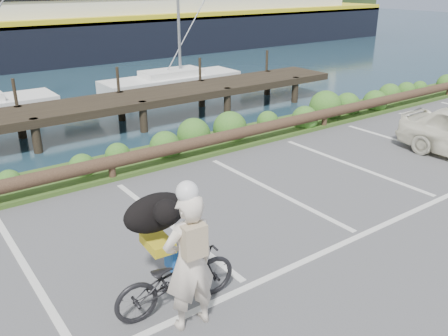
{
  "coord_description": "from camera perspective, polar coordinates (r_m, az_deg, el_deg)",
  "views": [
    {
      "loc": [
        -3.82,
        -4.99,
        4.32
      ],
      "look_at": [
        0.9,
        1.5,
        1.1
      ],
      "focal_mm": 38.0,
      "sensor_mm": 36.0,
      "label": 1
    }
  ],
  "objects": [
    {
      "name": "log_rail",
      "position": [
        11.19,
        -13.21,
        -1.46
      ],
      "size": [
        32.0,
        0.3,
        0.6
      ],
      "primitive_type": null,
      "color": "#443021",
      "rests_on": "ground"
    },
    {
      "name": "bicycle",
      "position": [
        6.74,
        -5.8,
        -13.03
      ],
      "size": [
        1.85,
        0.76,
        0.95
      ],
      "primitive_type": "imported",
      "rotation": [
        0.0,
        0.0,
        1.5
      ],
      "color": "black",
      "rests_on": "ground"
    },
    {
      "name": "ground",
      "position": [
        7.63,
        1.16,
        -12.63
      ],
      "size": [
        72.0,
        72.0,
        0.0
      ],
      "primitive_type": "plane",
      "color": "#4D4D50"
    },
    {
      "name": "dog",
      "position": [
        6.81,
        -8.22,
        -5.34
      ],
      "size": [
        0.55,
        1.01,
        0.56
      ],
      "primitive_type": "ellipsoid",
      "rotation": [
        0.0,
        0.0,
        1.5
      ],
      "color": "black",
      "rests_on": "bicycle"
    },
    {
      "name": "vegetation_strip",
      "position": [
        11.78,
        -14.59,
        -0.14
      ],
      "size": [
        34.0,
        1.6,
        0.1
      ],
      "primitive_type": "cube",
      "color": "#3D5B21",
      "rests_on": "ground"
    },
    {
      "name": "cyclist",
      "position": [
        6.15,
        -4.19,
        -11.24
      ],
      "size": [
        0.74,
        0.51,
        1.93
      ],
      "primitive_type": "imported",
      "rotation": [
        0.0,
        0.0,
        3.07
      ],
      "color": "silver",
      "rests_on": "ground"
    }
  ]
}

